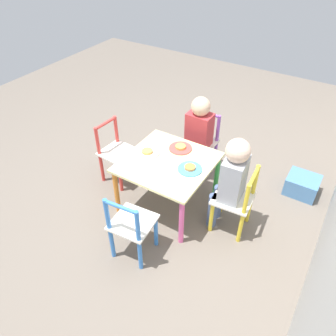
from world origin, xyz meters
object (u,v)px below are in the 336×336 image
chair_yellow (236,201)px  plate_back (190,168)px  child_back (231,177)px  chair_purple (201,144)px  chair_red (116,153)px  chair_blue (131,227)px  kids_table (168,167)px  plate_front (147,152)px  child_left (199,131)px  storage_bin (302,185)px  plate_left (180,148)px

chair_yellow → plate_back: (0.04, -0.35, 0.17)m
child_back → chair_purple: bearing=-141.3°
chair_purple → chair_red: same height
chair_purple → chair_yellow: (0.49, 0.52, 0.00)m
chair_yellow → chair_blue: same height
chair_red → plate_back: (0.04, 0.71, 0.17)m
chair_yellow → child_back: (0.00, -0.06, 0.19)m
chair_yellow → plate_back: bearing=-87.8°
kids_table → plate_front: 0.19m
child_left → storage_bin: (-0.21, 0.86, -0.35)m
kids_table → plate_front: size_ratio=3.49×
chair_purple → chair_yellow: bearing=-42.5°
chair_yellow → plate_left: chair_yellow is taller
chair_yellow → child_left: size_ratio=0.74×
plate_back → chair_blue: bearing=-13.9°
plate_left → plate_front: (0.18, -0.18, 0.00)m
kids_table → child_back: size_ratio=0.82×
plate_left → storage_bin: size_ratio=0.70×
plate_left → storage_bin: 1.06m
plate_front → storage_bin: 1.29m
chair_purple → storage_bin: chair_purple is taller
plate_front → chair_yellow: bearing=93.3°
chair_red → plate_back: size_ratio=3.09×
chair_red → plate_back: 0.73m
storage_bin → plate_back: bearing=-45.1°
plate_back → storage_bin: 1.03m
kids_table → plate_back: 0.19m
plate_left → chair_purple: bearing=179.1°
plate_back → plate_front: bearing=-90.0°
kids_table → chair_yellow: chair_yellow is taller
child_back → chair_red: bearing=-94.8°
child_left → storage_bin: child_left is taller
plate_left → child_back: bearing=72.9°
kids_table → chair_purple: size_ratio=1.17×
chair_purple → chair_red: size_ratio=1.00×
child_left → plate_front: bearing=-111.0°
child_back → plate_front: child_back is taller
kids_table → chair_blue: (0.53, 0.05, -0.10)m
child_back → plate_front: (0.04, -0.64, -0.02)m
plate_left → chair_red: bearing=-75.6°
chair_purple → plate_back: bearing=-71.2°
chair_purple → child_left: size_ratio=0.74×
chair_purple → child_left: 0.18m
chair_blue → storage_bin: 1.47m
chair_yellow → child_left: (-0.43, -0.52, 0.16)m
plate_front → child_left: bearing=158.5°
chair_red → child_back: bearing=-85.7°
kids_table → chair_purple: (-0.53, 0.01, -0.10)m
chair_yellow → plate_front: chair_yellow is taller
plate_back → chair_purple: bearing=-161.8°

